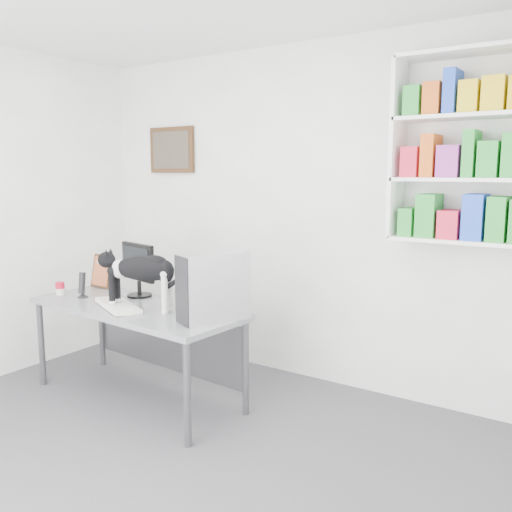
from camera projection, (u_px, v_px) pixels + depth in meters
name	position (u px, v px, depth m)	size (l,w,h in m)	color
room	(101.00, 240.00, 2.79)	(4.01, 4.01, 2.70)	#4A4A4E
bookshelf	(473.00, 148.00, 3.46)	(1.03, 0.28, 1.24)	white
wall_art	(172.00, 150.00, 5.03)	(0.52, 0.04, 0.42)	#4F2F19
desk	(137.00, 353.00, 4.05)	(1.73, 0.67, 0.72)	gray
monitor	(139.00, 270.00, 4.26)	(0.41, 0.20, 0.43)	black
keyboard	(118.00, 305.00, 3.93)	(0.51, 0.19, 0.04)	white
pc_tower	(214.00, 287.00, 3.57)	(0.20, 0.45, 0.45)	#B9B8BE
speaker	(82.00, 284.00, 4.25)	(0.09, 0.09, 0.21)	black
leaning_print	(102.00, 271.00, 4.61)	(0.24, 0.09, 0.29)	#4F2F19
soup_can	(60.00, 289.00, 4.34)	(0.07, 0.07, 0.10)	red
cat	(142.00, 282.00, 3.82)	(0.67, 0.18, 0.41)	black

